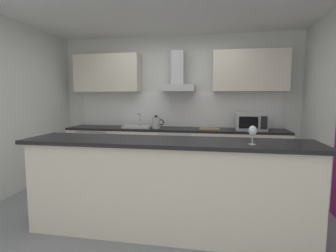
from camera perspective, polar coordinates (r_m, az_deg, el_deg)
The scene contains 15 objects.
ground at distance 3.60m, azimuth -2.46°, elevation -17.77°, with size 5.45×4.48×0.02m, color gray.
ceiling at distance 3.48m, azimuth -2.68°, elevation 25.63°, with size 5.45×4.48×0.02m, color white.
wall_back at distance 5.06m, azimuth 1.98°, elevation 4.50°, with size 5.45×0.12×2.60m, color silver.
backsplash_tile at distance 4.99m, azimuth 1.86°, elevation 3.67°, with size 3.79×0.02×0.66m, color white.
counter_back at distance 4.79m, azimuth 1.28°, elevation -5.86°, with size 3.92×0.60×0.90m.
counter_island at distance 2.83m, azimuth -0.24°, elevation -13.13°, with size 3.03×0.64×1.01m.
upper_cabinets at distance 4.85m, azimuth 1.61°, elevation 11.64°, with size 3.87×0.32×0.70m.
oven at distance 4.75m, azimuth 1.85°, elevation -5.83°, with size 0.60×0.62×0.80m.
refrigerator at distance 5.20m, azimuth -15.10°, elevation -5.39°, with size 0.58×0.60×0.85m.
microwave at distance 4.62m, azimuth 17.60°, elevation 0.94°, with size 0.50×0.38×0.30m.
sink at distance 4.84m, azimuth -6.54°, elevation -0.02°, with size 0.50×0.40×0.26m.
kettle at distance 4.70m, azimuth -2.61°, elevation 0.77°, with size 0.29×0.15×0.24m.
range_hood at distance 4.79m, azimuth 2.13°, elevation 10.23°, with size 0.62×0.45×0.72m.
wine_glass at distance 2.56m, azimuth 17.97°, elevation -1.15°, with size 0.08×0.08×0.18m.
chopping_board at distance 4.61m, azimuth 8.96°, elevation -0.60°, with size 0.34×0.22×0.02m, color tan.
Camera 1 is at (0.73, -3.20, 1.45)m, focal length 27.95 mm.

